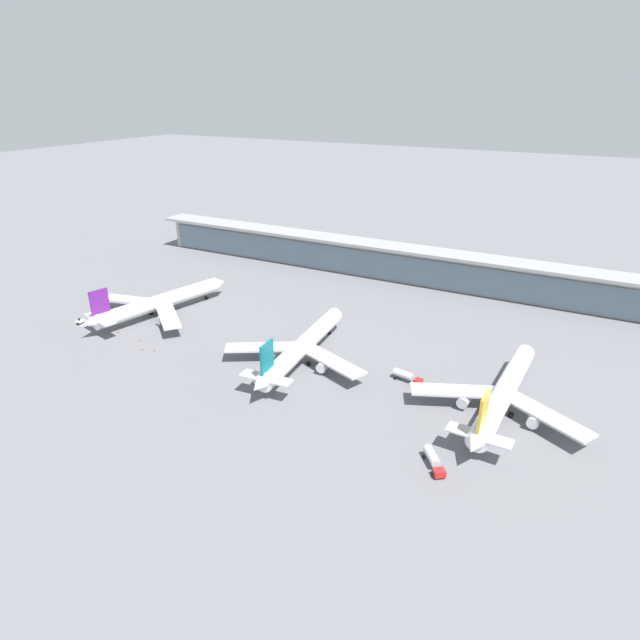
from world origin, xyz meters
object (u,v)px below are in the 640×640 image
service_truck_under_wing_red (433,460)px  safety_cone_delta (142,349)px  airliner_right_stand (503,394)px  safety_cone_alpha (155,350)px  service_truck_mid_apron_white (80,321)px  service_truck_near_nose_red (406,376)px  safety_cone_echo (87,326)px  airliner_centre_stand (302,347)px  safety_cone_charlie (118,331)px  safety_cone_bravo (141,340)px  airliner_left_stand (158,303)px

service_truck_under_wing_red → safety_cone_delta: bearing=173.0°
airliner_right_stand → safety_cone_alpha: size_ratio=84.38×
airliner_right_stand → service_truck_mid_apron_white: bearing=-174.9°
service_truck_near_nose_red → service_truck_mid_apron_white: size_ratio=2.67×
service_truck_mid_apron_white → safety_cone_alpha: size_ratio=4.75×
service_truck_near_nose_red → safety_cone_echo: service_truck_near_nose_red is taller
airliner_centre_stand → service_truck_near_nose_red: airliner_centre_stand is taller
airliner_right_stand → safety_cone_charlie: airliner_right_stand is taller
airliner_centre_stand → service_truck_mid_apron_white: airliner_centre_stand is taller
service_truck_near_nose_red → safety_cone_delta: bearing=-165.9°
safety_cone_alpha → service_truck_mid_apron_white: bearing=174.7°
safety_cone_charlie → service_truck_mid_apron_white: bearing=-176.5°
airliner_centre_stand → safety_cone_charlie: 66.12m
service_truck_under_wing_red → safety_cone_bravo: service_truck_under_wing_red is taller
airliner_left_stand → airliner_right_stand: 121.46m
safety_cone_alpha → safety_cone_echo: (-33.98, 3.03, 0.00)m
airliner_left_stand → airliner_right_stand: (121.32, -5.84, 0.00)m
safety_cone_alpha → safety_cone_charlie: (-20.68, 4.56, 0.00)m
airliner_centre_stand → safety_cone_alpha: size_ratio=84.41×
service_truck_near_nose_red → safety_cone_delta: (-80.23, -20.16, -1.39)m
safety_cone_charlie → safety_cone_echo: bearing=-173.4°
airliner_right_stand → service_truck_near_nose_red: bearing=174.1°
airliner_left_stand → service_truck_near_nose_red: size_ratio=6.59×
service_truck_mid_apron_white → safety_cone_echo: size_ratio=4.75×
safety_cone_alpha → safety_cone_echo: same height
service_truck_mid_apron_white → safety_cone_charlie: service_truck_mid_apron_white is taller
airliner_centre_stand → safety_cone_charlie: airliner_centre_stand is taller
service_truck_under_wing_red → safety_cone_charlie: bearing=171.1°
safety_cone_alpha → service_truck_near_nose_red: bearing=13.9°
airliner_right_stand → safety_cone_alpha: airliner_right_stand is taller
safety_cone_delta → safety_cone_echo: 30.25m
safety_cone_alpha → safety_cone_bravo: same height
safety_cone_charlie → safety_cone_alpha: bearing=-12.4°
service_truck_mid_apron_white → service_truck_under_wing_red: bearing=-7.4°
airliner_left_stand → safety_cone_delta: bearing=-57.7°
safety_cone_delta → safety_cone_echo: same height
airliner_left_stand → airliner_centre_stand: bearing=-5.9°
airliner_left_stand → safety_cone_charlie: bearing=-96.4°
service_truck_near_nose_red → safety_cone_alpha: bearing=-166.1°
safety_cone_bravo → service_truck_mid_apron_white: bearing=179.8°
airliner_right_stand → safety_cone_bravo: size_ratio=84.38×
safety_cone_charlie → safety_cone_delta: bearing=-19.6°
safety_cone_charlie → service_truck_under_wing_red: bearing=-8.9°
airliner_centre_stand → airliner_right_stand: 58.19m
safety_cone_charlie → safety_cone_delta: 17.65m
safety_cone_delta → airliner_centre_stand: bearing=19.1°
service_truck_near_nose_red → safety_cone_bravo: service_truck_near_nose_red is taller
airliner_left_stand → airliner_right_stand: same height
airliner_centre_stand → safety_cone_bravo: bearing=-167.4°
airliner_right_stand → service_truck_under_wing_red: bearing=-106.7°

